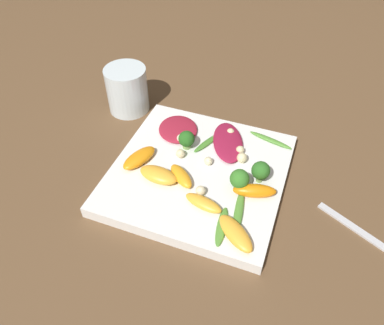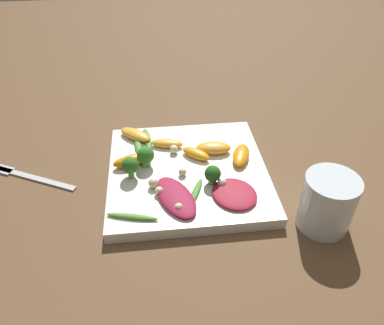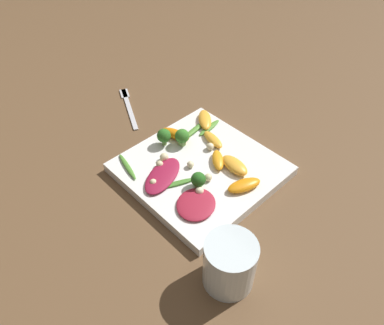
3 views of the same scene
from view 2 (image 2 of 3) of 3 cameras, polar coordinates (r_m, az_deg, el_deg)
ground_plane at (r=0.69m, az=-0.65°, el=-2.24°), size 2.40×2.40×0.00m
plate at (r=0.68m, az=-0.65°, el=-1.57°), size 0.28×0.28×0.02m
drinking_glass at (r=0.61m, az=19.91°, el=-5.75°), size 0.08×0.08×0.09m
fork at (r=0.75m, az=-24.19°, el=-1.72°), size 0.09×0.16×0.01m
radicchio_leaf_0 at (r=0.61m, az=-2.51°, el=-5.26°), size 0.12×0.09×0.01m
radicchio_leaf_1 at (r=0.62m, az=6.48°, el=-4.73°), size 0.10×0.10×0.01m
orange_segment_0 at (r=0.68m, az=-9.20°, el=0.32°), size 0.04×0.07×0.02m
orange_segment_1 at (r=0.71m, az=3.29°, el=2.24°), size 0.04×0.07×0.02m
orange_segment_2 at (r=0.75m, az=-8.63°, el=4.23°), size 0.07×0.07×0.02m
orange_segment_3 at (r=0.70m, az=7.48°, el=1.11°), size 0.07×0.05×0.02m
orange_segment_4 at (r=0.69m, az=0.61°, el=1.36°), size 0.05×0.06×0.02m
orange_segment_5 at (r=0.72m, az=-3.85°, el=2.91°), size 0.03×0.07×0.01m
broccoli_floret_0 at (r=0.63m, az=3.17°, el=-1.80°), size 0.03×0.03×0.03m
broccoli_floret_1 at (r=0.65m, az=-9.40°, el=-0.50°), size 0.03×0.03×0.04m
broccoli_floret_2 at (r=0.67m, az=-7.07°, el=1.02°), size 0.03×0.03×0.04m
arugula_sprig_0 at (r=0.75m, az=-6.85°, el=3.66°), size 0.07×0.02×0.01m
arugula_sprig_1 at (r=0.62m, az=0.56°, el=-4.54°), size 0.07×0.04×0.01m
arugula_sprig_2 at (r=0.72m, az=-8.10°, el=2.15°), size 0.09×0.03×0.01m
arugula_sprig_3 at (r=0.59m, az=-9.09°, el=-8.15°), size 0.03×0.08×0.01m
macadamia_nut_0 at (r=0.66m, az=2.90°, el=-1.09°), size 0.02×0.02×0.02m
macadamia_nut_1 at (r=0.59m, az=-2.04°, el=-6.85°), size 0.01×0.01×0.01m
macadamia_nut_2 at (r=0.62m, az=-5.05°, el=-4.35°), size 0.01×0.01×0.01m
macadamia_nut_3 at (r=0.63m, az=-5.89°, el=-3.13°), size 0.02×0.02×0.02m
macadamia_nut_4 at (r=0.65m, az=-1.46°, el=-1.44°), size 0.01×0.01×0.01m
macadamia_nut_5 at (r=0.71m, az=-2.77°, el=2.02°), size 0.02×0.02×0.02m
macadamia_nut_6 at (r=0.63m, az=4.60°, el=-3.09°), size 0.02×0.02×0.02m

